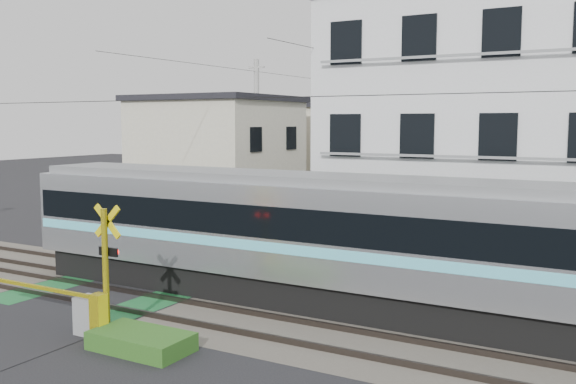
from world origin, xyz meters
The scene contains 11 objects.
ground centered at (0.00, 0.00, 0.00)m, with size 120.00×120.00×0.00m, color black.
track_bed centered at (0.00, 0.00, 0.04)m, with size 120.00×120.00×0.14m.
crossing_signal_near centered at (2.59, -3.65, 0.71)m, with size 4.74×0.65×3.09m.
crossing_signal_far centered at (-2.59, 3.65, 0.71)m, with size 4.74×0.65×3.09m.
apartment_block centered at (8.50, 9.49, 4.66)m, with size 10.20×8.36×9.30m.
houses_row centered at (0.25, 25.92, 3.24)m, with size 22.07×31.35×6.80m.
tree_hill centered at (0.68, 48.40, 5.69)m, with size 40.00×12.97×11.99m.
catenary centered at (6.00, 0.03, 3.70)m, with size 60.00×5.04×7.00m.
utility_poles centered at (-1.05, 23.01, 4.08)m, with size 7.90×42.00×8.00m.
pedestrian centered at (1.00, 26.77, 0.85)m, with size 0.62×0.41×1.70m, color #2C2934.
weed_patches centered at (1.76, -0.09, 0.18)m, with size 10.25×8.80×0.40m.
Camera 1 is at (13.60, -13.97, 4.93)m, focal length 40.00 mm.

